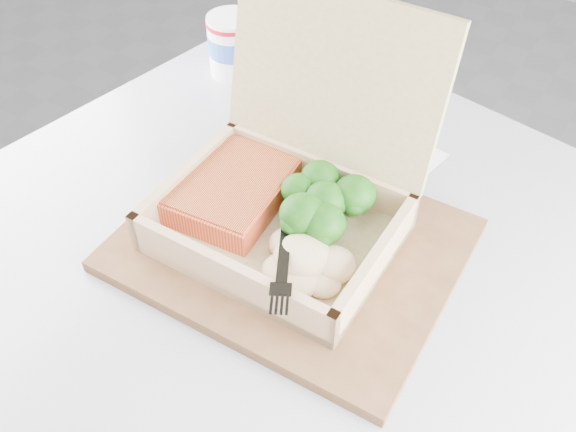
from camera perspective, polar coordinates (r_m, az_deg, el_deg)
The scene contains 10 objects.
floor at distance 1.49m, azimuth -10.08°, elevation -9.16°, with size 4.00×4.00×0.00m, color gray.
cafe_table at distance 0.82m, azimuth -0.59°, elevation -10.37°, with size 0.82×0.82×0.70m.
serving_tray at distance 0.67m, azimuth 0.29°, elevation -2.59°, with size 0.33×0.26×0.01m, color brown.
takeout_container at distance 0.65m, azimuth 0.67°, elevation 3.39°, with size 0.23×0.23×0.22m.
salmon_fillet at distance 0.68m, azimuth -4.87°, elevation 2.35°, with size 0.10×0.13×0.03m, color #E7542D.
broccoli_pile at distance 0.65m, azimuth 3.28°, elevation 0.86°, with size 0.11×0.11×0.04m, color #287019, non-canonical shape.
mashed_potatoes at distance 0.61m, azimuth 1.29°, elevation -3.61°, with size 0.09×0.08×0.03m, color beige.
plastic_fork at distance 0.61m, azimuth -0.24°, elevation -1.88°, with size 0.08×0.13×0.02m.
paper_cup at distance 0.91m, azimuth -4.97°, elevation 15.02°, with size 0.07×0.07×0.08m.
receipt at distance 0.77m, azimuth 9.57°, elevation 4.23°, with size 0.07×0.13×0.00m, color white.
Camera 1 is at (0.67, -0.58, 1.20)m, focal length 40.00 mm.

